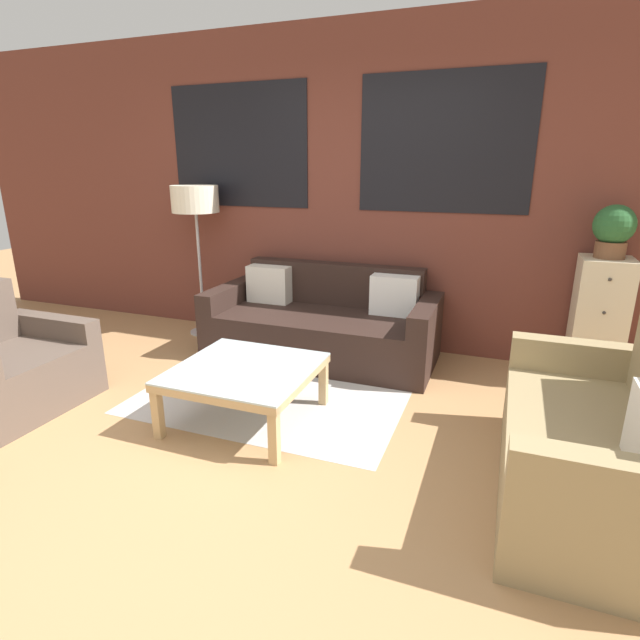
{
  "coord_description": "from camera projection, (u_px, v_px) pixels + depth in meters",
  "views": [
    {
      "loc": [
        1.53,
        -1.97,
        1.63
      ],
      "look_at": [
        0.29,
        1.28,
        0.55
      ],
      "focal_mm": 28.0,
      "sensor_mm": 36.0,
      "label": 1
    }
  ],
  "objects": [
    {
      "name": "ground_plane",
      "position": [
        189.0,
        473.0,
        2.76
      ],
      "size": [
        16.0,
        16.0,
        0.0
      ],
      "primitive_type": "plane",
      "color": "#AD7F51"
    },
    {
      "name": "wall_back_brick",
      "position": [
        335.0,
        191.0,
        4.52
      ],
      "size": [
        8.4,
        0.09,
        2.8
      ],
      "color": "brown",
      "rests_on": "ground_plane"
    },
    {
      "name": "rug",
      "position": [
        283.0,
        385.0,
        3.86
      ],
      "size": [
        1.92,
        1.7,
        0.0
      ],
      "color": "#BCB7B2",
      "rests_on": "ground_plane"
    },
    {
      "name": "couch_dark",
      "position": [
        323.0,
        325.0,
        4.4
      ],
      "size": [
        1.97,
        0.88,
        0.78
      ],
      "color": "black",
      "rests_on": "ground_plane"
    },
    {
      "name": "settee_vintage",
      "position": [
        602.0,
        447.0,
        2.45
      ],
      "size": [
        0.8,
        1.49,
        0.92
      ],
      "color": "#99845B",
      "rests_on": "ground_plane"
    },
    {
      "name": "armchair_corner",
      "position": [
        6.0,
        369.0,
        3.46
      ],
      "size": [
        0.8,
        0.92,
        0.84
      ],
      "color": "brown",
      "rests_on": "ground_plane"
    },
    {
      "name": "coffee_table",
      "position": [
        245.0,
        375.0,
        3.25
      ],
      "size": [
        0.87,
        0.87,
        0.38
      ],
      "color": "silver",
      "rests_on": "ground_plane"
    },
    {
      "name": "floor_lamp",
      "position": [
        195.0,
        205.0,
        4.71
      ],
      "size": [
        0.44,
        0.44,
        1.45
      ],
      "color": "#B2B2B7",
      "rests_on": "ground_plane"
    },
    {
      "name": "drawer_cabinet",
      "position": [
        598.0,
        322.0,
        3.81
      ],
      "size": [
        0.36,
        0.39,
        0.98
      ],
      "color": "beige",
      "rests_on": "ground_plane"
    },
    {
      "name": "potted_plant",
      "position": [
        614.0,
        229.0,
        3.6
      ],
      "size": [
        0.29,
        0.29,
        0.39
      ],
      "color": "brown",
      "rests_on": "drawer_cabinet"
    }
  ]
}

